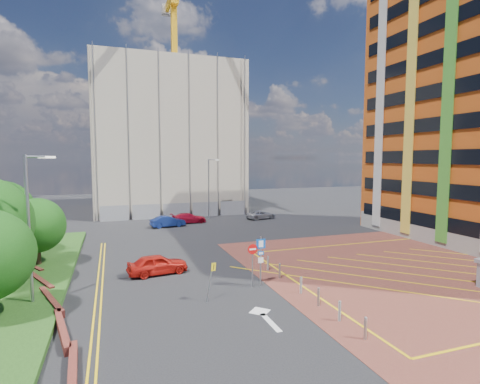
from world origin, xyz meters
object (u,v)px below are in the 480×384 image
tree_d (0,213)px  car_red_back (189,218)px  lamp_left_far (27,203)px  car_silver_back (261,215)px  warning_sign (211,277)px  tree_c (37,225)px  car_red_left (158,264)px  lamp_left_near (30,223)px  lamp_back (209,186)px  car_blue_back (168,221)px  sign_cluster (258,256)px

tree_d → car_red_back: tree_d is taller
tree_d → lamp_left_far: size_ratio=0.76×
tree_d → car_silver_back: (26.99, 12.38, -3.31)m
tree_d → warning_sign: 19.14m
tree_c → car_red_left: bearing=-28.0°
lamp_left_near → lamp_back: bearing=57.6°
tree_c → car_red_back: 21.10m
tree_c → car_red_left: tree_c is taller
lamp_left_far → car_blue_back: size_ratio=1.99×
tree_c → lamp_left_far: size_ratio=0.61×
car_red_left → car_silver_back: size_ratio=1.02×
car_red_left → tree_d: bearing=47.9°
tree_c → tree_d: 4.30m
lamp_back → car_blue_back: size_ratio=1.99×
lamp_left_near → tree_c: bearing=97.7°
sign_cluster → car_silver_back: sign_cluster is taller
warning_sign → car_blue_back: 23.96m
tree_d → warning_sign: tree_d is taller
lamp_left_far → car_red_left: size_ratio=1.93×
lamp_back → car_red_back: size_ratio=1.83×
lamp_left_near → lamp_left_far: (-2.00, 10.00, 0.00)m
car_blue_back → car_silver_back: bearing=-92.1°
sign_cluster → car_silver_back: (10.19, 24.40, -1.39)m
lamp_left_near → car_red_left: 8.89m
car_red_back → car_silver_back: bearing=-94.4°
tree_d → car_blue_back: bearing=36.2°
warning_sign → lamp_left_far: bearing=132.4°
lamp_left_near → lamp_left_far: bearing=101.3°
warning_sign → car_red_back: warning_sign is taller
tree_c → sign_cluster: (13.80, -9.02, -1.24)m
lamp_left_far → car_red_left: (9.06, -6.32, -3.95)m
tree_d → car_silver_back: 29.88m
car_blue_back → tree_d: bearing=115.6°
lamp_left_far → car_blue_back: (12.29, 11.51, -4.00)m
tree_c → sign_cluster: bearing=-33.2°
lamp_back → car_silver_back: lamp_back is taller
lamp_back → sign_cluster: size_ratio=2.50×
sign_cluster → car_red_back: sign_cluster is taller
sign_cluster → car_silver_back: bearing=67.3°
lamp_left_near → lamp_left_far: 10.20m
car_silver_back → lamp_back: bearing=54.9°
warning_sign → car_blue_back: bearing=87.7°
lamp_back → car_red_left: size_ratio=1.93×
lamp_back → lamp_left_far: bearing=-139.1°
lamp_back → car_blue_back: (-6.21, -4.49, -3.70)m
warning_sign → car_blue_back: size_ratio=0.56×
warning_sign → tree_c: bearing=135.0°
car_red_back → tree_c: bearing=132.6°
sign_cluster → car_blue_back: 22.69m
car_red_left → car_red_back: (6.10, 19.68, -0.07)m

